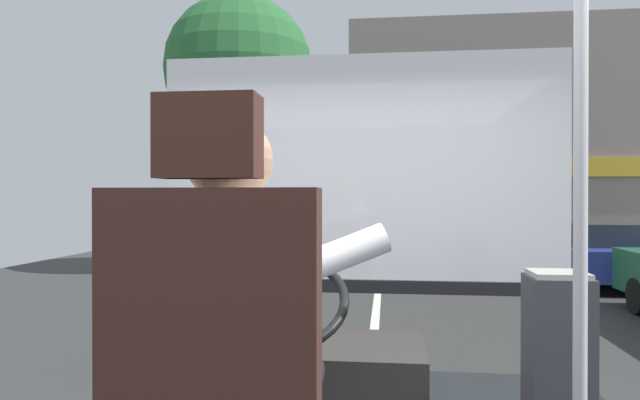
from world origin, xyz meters
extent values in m
cube|color=#303030|center=(0.00, 8.80, -0.03)|extent=(18.00, 44.00, 0.05)
cube|color=silver|center=(0.00, 8.80, 0.00)|extent=(0.12, 39.60, 0.00)
cube|color=#381E19|center=(-0.22, -0.72, 1.42)|extent=(0.48, 0.10, 0.66)
cube|color=#381E19|center=(-0.22, -0.72, 1.86)|extent=(0.22, 0.10, 0.18)
cylinder|color=black|center=(-0.12, -0.37, 1.18)|extent=(0.18, 0.50, 0.18)
cylinder|color=black|center=(-0.32, -0.37, 1.18)|extent=(0.18, 0.50, 0.18)
cylinder|color=silver|center=(-0.22, -0.56, 1.41)|extent=(0.36, 0.36, 0.63)
cube|color=black|center=(-0.22, -0.37, 1.48)|extent=(0.06, 0.01, 0.39)
sphere|color=#A37A5B|center=(-0.22, -0.56, 1.82)|extent=(0.21, 0.21, 0.21)
cylinder|color=silver|center=(-0.12, -0.28, 1.50)|extent=(0.60, 0.23, 0.29)
cylinder|color=silver|center=(-0.32, -0.28, 1.50)|extent=(0.60, 0.23, 0.29)
cube|color=#282623|center=(-0.22, 0.66, 0.86)|extent=(1.10, 0.56, 0.40)
cylinder|color=black|center=(-0.22, 0.26, 1.16)|extent=(0.07, 0.30, 0.40)
torus|color=black|center=(-0.22, 0.14, 1.34)|extent=(0.50, 0.43, 0.30)
cylinder|color=black|center=(-0.22, 0.14, 1.34)|extent=(0.14, 0.13, 0.10)
cylinder|color=#B7B7BC|center=(0.78, -0.01, 1.78)|extent=(0.04, 0.04, 2.23)
cube|color=#333338|center=(0.82, 0.38, 1.04)|extent=(0.23, 0.22, 0.76)
cube|color=#9E9993|center=(0.82, 0.38, 1.43)|extent=(0.21, 0.20, 0.02)
cube|color=white|center=(0.00, 1.62, 1.91)|extent=(2.50, 0.01, 1.40)
cube|color=black|center=(0.00, 1.62, 1.17)|extent=(2.50, 0.08, 0.08)
cylinder|color=#4C3828|center=(-3.30, 11.11, 1.79)|extent=(0.34, 0.34, 3.58)
sphere|color=#245D2D|center=(-3.30, 11.11, 4.70)|extent=(3.46, 3.46, 3.46)
cube|color=gray|center=(4.41, 19.64, 3.86)|extent=(11.09, 4.68, 7.73)
cube|color=gold|center=(4.41, 17.24, 2.65)|extent=(10.65, 0.12, 0.60)
cylinder|color=black|center=(3.80, 6.83, 0.26)|extent=(0.14, 0.53, 0.53)
cube|color=navy|center=(4.36, 10.21, 0.51)|extent=(1.99, 4.16, 0.56)
cube|color=#282D33|center=(4.36, 9.96, 1.00)|extent=(1.63, 2.29, 0.42)
cylinder|color=black|center=(5.31, 11.50, 0.23)|extent=(0.14, 0.46, 0.46)
cylinder|color=black|center=(3.42, 11.50, 0.23)|extent=(0.14, 0.46, 0.46)
cylinder|color=black|center=(3.42, 8.92, 0.23)|extent=(0.14, 0.46, 0.46)
cube|color=#474C51|center=(4.39, 16.55, 0.59)|extent=(1.83, 4.18, 0.64)
cube|color=#282D33|center=(4.39, 16.30, 1.15)|extent=(1.50, 2.30, 0.49)
cylinder|color=black|center=(5.26, 17.85, 0.26)|extent=(0.14, 0.53, 0.53)
cylinder|color=black|center=(3.52, 17.85, 0.26)|extent=(0.14, 0.53, 0.53)
cylinder|color=black|center=(5.26, 15.26, 0.26)|extent=(0.14, 0.53, 0.53)
cylinder|color=black|center=(3.52, 15.26, 0.26)|extent=(0.14, 0.53, 0.53)
camera|label=1|loc=(0.16, -1.90, 1.73)|focal=31.82mm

